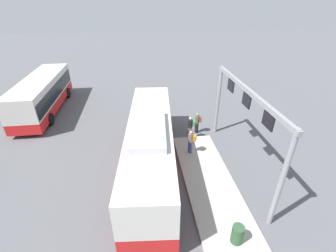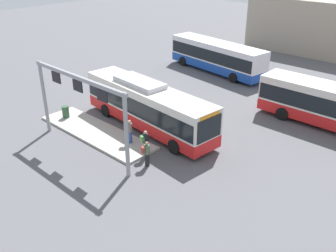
{
  "view_description": "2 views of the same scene",
  "coord_description": "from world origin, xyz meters",
  "px_view_note": "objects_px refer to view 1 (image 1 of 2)",
  "views": [
    {
      "loc": [
        -11.63,
        0.44,
        9.53
      ],
      "look_at": [
        2.8,
        -1.42,
        1.29
      ],
      "focal_mm": 25.02,
      "sensor_mm": 36.0,
      "label": 1
    },
    {
      "loc": [
        18.01,
        -17.26,
        12.26
      ],
      "look_at": [
        2.88,
        -0.96,
        1.4
      ],
      "focal_mm": 40.16,
      "sensor_mm": 36.0,
      "label": 2
    }
  ],
  "objects_px": {
    "person_boarding": "(197,122)",
    "person_waiting_mid": "(191,141)",
    "bus_background_right": "(42,93)",
    "person_waiting_near": "(190,127)",
    "bus_main": "(150,143)",
    "trash_bin": "(237,234)"
  },
  "relations": [
    {
      "from": "bus_background_right",
      "to": "trash_bin",
      "type": "height_order",
      "value": "bus_background_right"
    },
    {
      "from": "person_boarding",
      "to": "person_waiting_mid",
      "type": "bearing_deg",
      "value": 86.05
    },
    {
      "from": "person_boarding",
      "to": "person_waiting_mid",
      "type": "relative_size",
      "value": 1.0
    },
    {
      "from": "bus_background_right",
      "to": "person_waiting_near",
      "type": "xyz_separation_m",
      "value": [
        -6.47,
        -12.21,
        -0.73
      ]
    },
    {
      "from": "bus_background_right",
      "to": "trash_bin",
      "type": "distance_m",
      "value": 19.56
    },
    {
      "from": "person_waiting_mid",
      "to": "trash_bin",
      "type": "distance_m",
      "value": 6.72
    },
    {
      "from": "bus_background_right",
      "to": "person_waiting_mid",
      "type": "xyz_separation_m",
      "value": [
        -8.38,
        -11.84,
        -0.73
      ]
    },
    {
      "from": "bus_background_right",
      "to": "person_waiting_mid",
      "type": "bearing_deg",
      "value": -125.23
    },
    {
      "from": "person_waiting_near",
      "to": "bus_main",
      "type": "bearing_deg",
      "value": 52.48
    },
    {
      "from": "bus_main",
      "to": "person_waiting_mid",
      "type": "relative_size",
      "value": 7.2
    },
    {
      "from": "bus_background_right",
      "to": "person_waiting_near",
      "type": "distance_m",
      "value": 13.84
    },
    {
      "from": "bus_main",
      "to": "person_boarding",
      "type": "distance_m",
      "value": 5.45
    },
    {
      "from": "person_boarding",
      "to": "trash_bin",
      "type": "bearing_deg",
      "value": 104.65
    },
    {
      "from": "bus_background_right",
      "to": "person_boarding",
      "type": "height_order",
      "value": "bus_background_right"
    },
    {
      "from": "bus_background_right",
      "to": "trash_bin",
      "type": "bearing_deg",
      "value": -140.4
    },
    {
      "from": "bus_background_right",
      "to": "person_boarding",
      "type": "bearing_deg",
      "value": -113.42
    },
    {
      "from": "person_boarding",
      "to": "person_waiting_mid",
      "type": "xyz_separation_m",
      "value": [
        -2.76,
        1.1,
        0.16
      ]
    },
    {
      "from": "bus_main",
      "to": "person_waiting_near",
      "type": "bearing_deg",
      "value": -41.72
    },
    {
      "from": "bus_main",
      "to": "person_waiting_mid",
      "type": "height_order",
      "value": "bus_main"
    },
    {
      "from": "person_waiting_near",
      "to": "trash_bin",
      "type": "bearing_deg",
      "value": 100.61
    },
    {
      "from": "bus_background_right",
      "to": "person_boarding",
      "type": "relative_size",
      "value": 5.98
    },
    {
      "from": "bus_background_right",
      "to": "person_waiting_near",
      "type": "height_order",
      "value": "bus_background_right"
    }
  ]
}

